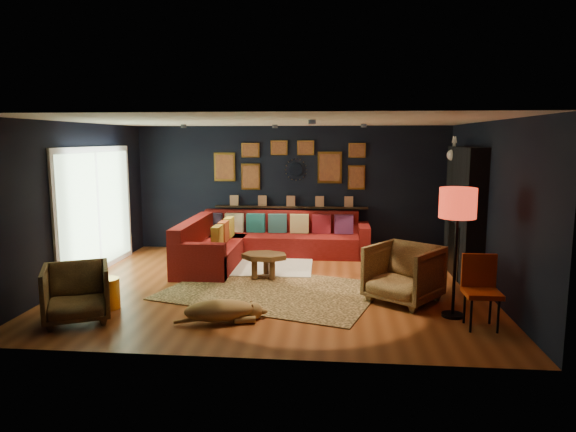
# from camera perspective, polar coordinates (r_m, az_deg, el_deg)

# --- Properties ---
(floor) EXTENTS (6.50, 6.50, 0.00)m
(floor) POSITION_cam_1_polar(r_m,az_deg,el_deg) (8.29, -1.35, -7.77)
(floor) COLOR #964B22
(floor) RESTS_ON ground
(room_walls) EXTENTS (6.50, 6.50, 6.50)m
(room_walls) POSITION_cam_1_polar(r_m,az_deg,el_deg) (7.99, -1.39, 3.26)
(room_walls) COLOR black
(room_walls) RESTS_ON ground
(sectional) EXTENTS (3.41, 2.69, 0.86)m
(sectional) POSITION_cam_1_polar(r_m,az_deg,el_deg) (10.04, -3.62, -3.00)
(sectional) COLOR maroon
(sectional) RESTS_ON ground
(ledge) EXTENTS (3.20, 0.12, 0.04)m
(ledge) POSITION_cam_1_polar(r_m,az_deg,el_deg) (10.72, 0.32, 0.99)
(ledge) COLOR black
(ledge) RESTS_ON room_walls
(gallery_wall) EXTENTS (3.15, 0.04, 1.02)m
(gallery_wall) POSITION_cam_1_polar(r_m,az_deg,el_deg) (10.68, 0.27, 5.74)
(gallery_wall) COLOR gold
(gallery_wall) RESTS_ON room_walls
(sunburst_mirror) EXTENTS (0.47, 0.16, 0.47)m
(sunburst_mirror) POSITION_cam_1_polar(r_m,az_deg,el_deg) (10.68, 0.88, 5.16)
(sunburst_mirror) COLOR silver
(sunburst_mirror) RESTS_ON room_walls
(fireplace) EXTENTS (0.31, 1.60, 2.20)m
(fireplace) POSITION_cam_1_polar(r_m,az_deg,el_deg) (9.16, 18.94, -0.13)
(fireplace) COLOR black
(fireplace) RESTS_ON ground
(deer_head) EXTENTS (0.50, 0.28, 0.45)m
(deer_head) POSITION_cam_1_polar(r_m,az_deg,el_deg) (9.56, 18.81, 6.43)
(deer_head) COLOR white
(deer_head) RESTS_ON fireplace
(sliding_door) EXTENTS (0.06, 2.80, 2.20)m
(sliding_door) POSITION_cam_1_polar(r_m,az_deg,el_deg) (9.55, -20.46, 0.60)
(sliding_door) COLOR white
(sliding_door) RESTS_ON ground
(ceiling_spots) EXTENTS (3.30, 2.50, 0.06)m
(ceiling_spots) POSITION_cam_1_polar(r_m,az_deg,el_deg) (8.76, -0.78, 10.05)
(ceiling_spots) COLOR black
(ceiling_spots) RESTS_ON room_walls
(shag_rug) EXTENTS (2.43, 1.80, 0.03)m
(shag_rug) POSITION_cam_1_polar(r_m,az_deg,el_deg) (9.63, -4.48, -5.38)
(shag_rug) COLOR silver
(shag_rug) RESTS_ON ground
(leopard_rug) EXTENTS (3.63, 3.04, 0.02)m
(leopard_rug) POSITION_cam_1_polar(r_m,az_deg,el_deg) (8.01, -1.83, -8.30)
(leopard_rug) COLOR tan
(leopard_rug) RESTS_ON ground
(coffee_table) EXTENTS (0.83, 0.64, 0.39)m
(coffee_table) POSITION_cam_1_polar(r_m,az_deg,el_deg) (8.63, -2.64, -4.73)
(coffee_table) COLOR #57351C
(coffee_table) RESTS_ON shag_rug
(pouf) EXTENTS (0.57, 0.57, 0.38)m
(pouf) POSITION_cam_1_polar(r_m,az_deg,el_deg) (9.90, -7.83, -3.84)
(pouf) COLOR maroon
(pouf) RESTS_ON shag_rug
(armchair_left) EXTENTS (1.04, 1.01, 0.81)m
(armchair_left) POSITION_cam_1_polar(r_m,az_deg,el_deg) (7.20, -22.46, -7.61)
(armchair_left) COLOR tan
(armchair_left) RESTS_ON ground
(armchair_right) EXTENTS (1.22, 1.21, 0.92)m
(armchair_right) POSITION_cam_1_polar(r_m,az_deg,el_deg) (7.58, 12.74, -5.95)
(armchair_right) COLOR tan
(armchair_right) RESTS_ON ground
(gold_stool) EXTENTS (0.34, 0.34, 0.42)m
(gold_stool) POSITION_cam_1_polar(r_m,az_deg,el_deg) (7.61, -19.44, -8.11)
(gold_stool) COLOR gold
(gold_stool) RESTS_ON ground
(orange_chair) EXTENTS (0.43, 0.43, 0.90)m
(orange_chair) POSITION_cam_1_polar(r_m,az_deg,el_deg) (6.87, 20.61, -7.16)
(orange_chair) COLOR black
(orange_chair) RESTS_ON ground
(floor_lamp) EXTENTS (0.47, 0.47, 1.71)m
(floor_lamp) POSITION_cam_1_polar(r_m,az_deg,el_deg) (6.94, 18.34, 0.79)
(floor_lamp) COLOR black
(floor_lamp) RESTS_ON ground
(dog) EXTENTS (1.33, 0.90, 0.38)m
(dog) POSITION_cam_1_polar(r_m,az_deg,el_deg) (6.72, -7.67, -9.92)
(dog) COLOR #A97948
(dog) RESTS_ON leopard_rug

